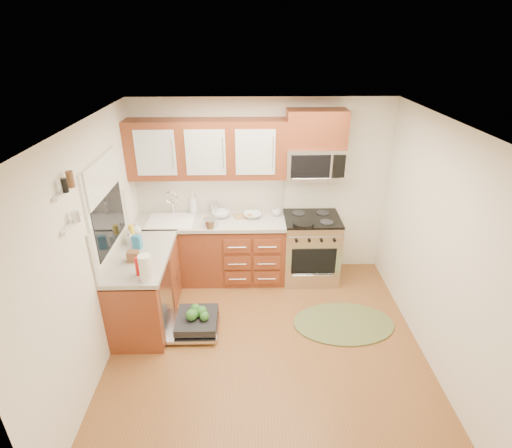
{
  "coord_description": "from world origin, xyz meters",
  "views": [
    {
      "loc": [
        -0.19,
        -3.49,
        3.26
      ],
      "look_at": [
        -0.1,
        0.85,
        1.14
      ],
      "focal_mm": 28.0,
      "sensor_mm": 36.0,
      "label": 1
    }
  ],
  "objects_px": {
    "stock_pot": "(210,223)",
    "bowl_a": "(252,215)",
    "cutting_board": "(243,216)",
    "bowl_b": "(221,214)",
    "sink": "(172,229)",
    "skillet": "(303,224)",
    "rug": "(343,323)",
    "paper_towel_roll": "(146,268)",
    "dishwasher": "(194,323)",
    "cup": "(277,212)",
    "microwave": "(315,162)",
    "range": "(310,248)",
    "upper_cabinets": "(207,149)"
  },
  "relations": [
    {
      "from": "skillet",
      "to": "cup",
      "type": "distance_m",
      "value": 0.5
    },
    {
      "from": "upper_cabinets",
      "to": "bowl_b",
      "type": "bearing_deg",
      "value": -12.77
    },
    {
      "from": "sink",
      "to": "stock_pot",
      "type": "distance_m",
      "value": 0.62
    },
    {
      "from": "bowl_a",
      "to": "bowl_b",
      "type": "distance_m",
      "value": 0.43
    },
    {
      "from": "sink",
      "to": "bowl_b",
      "type": "bearing_deg",
      "value": 10.1
    },
    {
      "from": "paper_towel_roll",
      "to": "cutting_board",
      "type": "bearing_deg",
      "value": 57.7
    },
    {
      "from": "sink",
      "to": "paper_towel_roll",
      "type": "relative_size",
      "value": 2.14
    },
    {
      "from": "rug",
      "to": "bowl_a",
      "type": "xyz_separation_m",
      "value": [
        -1.1,
        1.16,
        0.94
      ]
    },
    {
      "from": "paper_towel_roll",
      "to": "bowl_a",
      "type": "xyz_separation_m",
      "value": [
        1.11,
        1.52,
        -0.12
      ]
    },
    {
      "from": "microwave",
      "to": "bowl_a",
      "type": "relative_size",
      "value": 3.19
    },
    {
      "from": "sink",
      "to": "stock_pot",
      "type": "bearing_deg",
      "value": -19.34
    },
    {
      "from": "dishwasher",
      "to": "rug",
      "type": "distance_m",
      "value": 1.83
    },
    {
      "from": "paper_towel_roll",
      "to": "bowl_b",
      "type": "xyz_separation_m",
      "value": [
        0.68,
        1.54,
        -0.11
      ]
    },
    {
      "from": "dishwasher",
      "to": "paper_towel_roll",
      "type": "height_order",
      "value": "paper_towel_roll"
    },
    {
      "from": "stock_pot",
      "to": "cutting_board",
      "type": "height_order",
      "value": "stock_pot"
    },
    {
      "from": "microwave",
      "to": "cutting_board",
      "type": "bearing_deg",
      "value": 180.0
    },
    {
      "from": "bowl_b",
      "to": "rug",
      "type": "bearing_deg",
      "value": -37.45
    },
    {
      "from": "dishwasher",
      "to": "stock_pot",
      "type": "distance_m",
      "value": 1.29
    },
    {
      "from": "sink",
      "to": "rug",
      "type": "bearing_deg",
      "value": -25.51
    },
    {
      "from": "range",
      "to": "bowl_a",
      "type": "bearing_deg",
      "value": 173.7
    },
    {
      "from": "range",
      "to": "bowl_b",
      "type": "bearing_deg",
      "value": 174.96
    },
    {
      "from": "upper_cabinets",
      "to": "paper_towel_roll",
      "type": "distance_m",
      "value": 1.85
    },
    {
      "from": "range",
      "to": "cutting_board",
      "type": "xyz_separation_m",
      "value": [
        -0.95,
        0.12,
        0.46
      ]
    },
    {
      "from": "rug",
      "to": "stock_pot",
      "type": "height_order",
      "value": "stock_pot"
    },
    {
      "from": "sink",
      "to": "skillet",
      "type": "bearing_deg",
      "value": -7.71
    },
    {
      "from": "paper_towel_roll",
      "to": "dishwasher",
      "type": "bearing_deg",
      "value": 37.9
    },
    {
      "from": "upper_cabinets",
      "to": "cutting_board",
      "type": "xyz_separation_m",
      "value": [
        0.46,
        -0.02,
        -0.94
      ]
    },
    {
      "from": "range",
      "to": "bowl_a",
      "type": "distance_m",
      "value": 0.95
    },
    {
      "from": "rug",
      "to": "microwave",
      "type": "bearing_deg",
      "value": 103.46
    },
    {
      "from": "sink",
      "to": "stock_pot",
      "type": "height_order",
      "value": "stock_pot"
    },
    {
      "from": "rug",
      "to": "paper_towel_roll",
      "type": "distance_m",
      "value": 2.48
    },
    {
      "from": "sink",
      "to": "cutting_board",
      "type": "xyz_separation_m",
      "value": [
        0.98,
        0.13,
        0.13
      ]
    },
    {
      "from": "dishwasher",
      "to": "stock_pot",
      "type": "xyz_separation_m",
      "value": [
        0.17,
        0.92,
        0.88
      ]
    },
    {
      "from": "sink",
      "to": "paper_towel_roll",
      "type": "xyz_separation_m",
      "value": [
        0.0,
        -1.42,
        0.27
      ]
    },
    {
      "from": "sink",
      "to": "skillet",
      "type": "distance_m",
      "value": 1.8
    },
    {
      "from": "cutting_board",
      "to": "range",
      "type": "bearing_deg",
      "value": -7.22
    },
    {
      "from": "bowl_b",
      "to": "upper_cabinets",
      "type": "bearing_deg",
      "value": 167.23
    },
    {
      "from": "paper_towel_roll",
      "to": "bowl_b",
      "type": "height_order",
      "value": "paper_towel_roll"
    },
    {
      "from": "microwave",
      "to": "range",
      "type": "bearing_deg",
      "value": -90.0
    },
    {
      "from": "dishwasher",
      "to": "paper_towel_roll",
      "type": "relative_size",
      "value": 2.42
    },
    {
      "from": "rug",
      "to": "bowl_b",
      "type": "xyz_separation_m",
      "value": [
        -1.54,
        1.18,
        0.95
      ]
    },
    {
      "from": "rug",
      "to": "paper_towel_roll",
      "type": "xyz_separation_m",
      "value": [
        -2.21,
        -0.37,
        1.06
      ]
    },
    {
      "from": "stock_pot",
      "to": "bowl_a",
      "type": "xyz_separation_m",
      "value": [
        0.55,
        0.3,
        -0.03
      ]
    },
    {
      "from": "sink",
      "to": "range",
      "type": "bearing_deg",
      "value": 0.3
    },
    {
      "from": "dishwasher",
      "to": "paper_towel_roll",
      "type": "distance_m",
      "value": 1.09
    },
    {
      "from": "microwave",
      "to": "paper_towel_roll",
      "type": "xyz_separation_m",
      "value": [
        -1.93,
        -1.55,
        -0.63
      ]
    },
    {
      "from": "cutting_board",
      "to": "bowl_a",
      "type": "distance_m",
      "value": 0.13
    },
    {
      "from": "skillet",
      "to": "cup",
      "type": "xyz_separation_m",
      "value": [
        -0.32,
        0.39,
        0.0
      ]
    },
    {
      "from": "bowl_b",
      "to": "microwave",
      "type": "bearing_deg",
      "value": 0.43
    },
    {
      "from": "dishwasher",
      "to": "skillet",
      "type": "bearing_deg",
      "value": 32.47
    }
  ]
}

